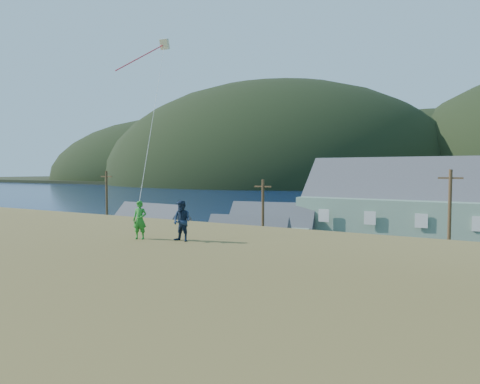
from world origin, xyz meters
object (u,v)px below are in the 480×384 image
Objects in this scene: shed_teal at (146,233)px; wharf at (343,226)px; shed_palegreen_near at (271,231)px; kite_flyer_navy at (182,221)px; shed_palegreen_far at (345,225)px; shed_white at (247,246)px; kite_flyer_green at (140,220)px.

wharf is at bearing 74.76° from shed_teal.
shed_teal is 14.53m from shed_palegreen_near.
shed_palegreen_near is at bearing 112.36° from kite_flyer_navy.
shed_teal is (-12.97, -34.46, 2.30)m from wharf.
shed_palegreen_far is (5.98, 9.58, -0.01)m from shed_palegreen_near.
shed_white is at bearing 4.85° from shed_teal.
shed_teal is at bearing -128.57° from shed_palegreen_far.
wharf is 2.85× the size of shed_white.
shed_teal is 0.88× the size of shed_palegreen_far.
shed_white is (1.33, -8.46, -0.26)m from shed_palegreen_near.
shed_white is at bearing 115.85° from kite_flyer_navy.
kite_flyer_green is 1.84m from kite_flyer_navy.
shed_palegreen_far is at bearing 63.07° from shed_white.
wharf is at bearing 102.90° from kite_flyer_navy.
shed_teal reaches higher than shed_white.
kite_flyer_navy is at bearing -81.30° from shed_palegreen_near.
shed_teal is at bearing 166.98° from shed_white.
shed_palegreen_near is 11.29m from shed_palegreen_far.
kite_flyer_navy is at bearing -40.18° from shed_teal.
shed_palegreen_far is 42.16m from kite_flyer_navy.
shed_palegreen_near is at bearing 86.47° from shed_white.
shed_palegreen_far is 7.11× the size of kite_flyer_navy.
shed_white is at bearing -91.73° from shed_palegreen_near.
shed_palegreen_near is (-1.07, -26.13, 2.31)m from wharf.
kite_flyer_green is (8.36, -58.45, 7.52)m from wharf.
shed_palegreen_near is at bearing 86.24° from kite_flyer_green.
wharf is 59.42m from kite_flyer_navy.
kite_flyer_navy is at bearing -7.50° from kite_flyer_green.
kite_flyer_navy reaches higher than shed_white.
shed_palegreen_near is 6.97× the size of kite_flyer_navy.
kite_flyer_navy is at bearing -79.61° from shed_white.
kite_flyer_green is at bearing -164.50° from kite_flyer_navy.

